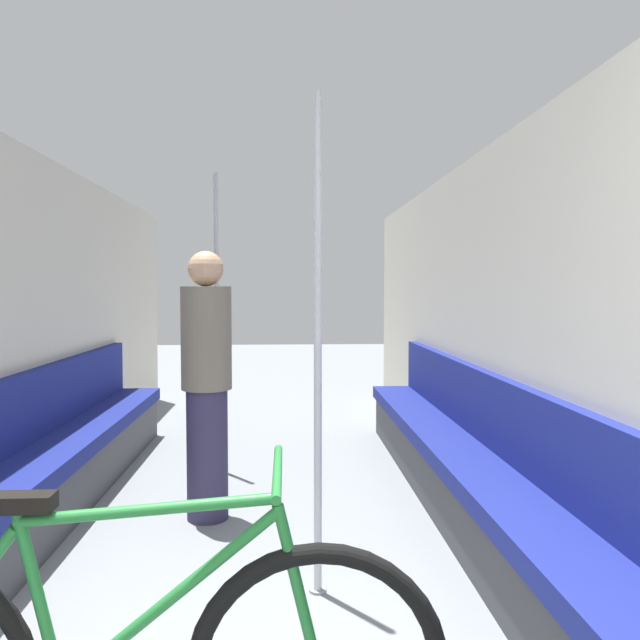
{
  "coord_description": "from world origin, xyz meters",
  "views": [
    {
      "loc": [
        0.17,
        -0.56,
        1.38
      ],
      "look_at": [
        0.33,
        2.33,
        1.24
      ],
      "focal_mm": 35.0,
      "sensor_mm": 36.0,
      "label": 1
    }
  ],
  "objects_px": {
    "bench_seat_row_right": "(476,481)",
    "grab_pole_near": "(318,353)",
    "bench_seat_row_left": "(24,488)",
    "passenger_standing": "(207,382)",
    "grab_pole_far": "(217,327)"
  },
  "relations": [
    {
      "from": "bench_seat_row_right",
      "to": "grab_pole_near",
      "type": "height_order",
      "value": "grab_pole_near"
    },
    {
      "from": "grab_pole_far",
      "to": "bench_seat_row_left",
      "type": "bearing_deg",
      "value": -124.45
    },
    {
      "from": "grab_pole_far",
      "to": "passenger_standing",
      "type": "bearing_deg",
      "value": -87.3
    },
    {
      "from": "bench_seat_row_left",
      "to": "grab_pole_far",
      "type": "bearing_deg",
      "value": 55.55
    },
    {
      "from": "bench_seat_row_left",
      "to": "passenger_standing",
      "type": "height_order",
      "value": "passenger_standing"
    },
    {
      "from": "bench_seat_row_right",
      "to": "grab_pole_far",
      "type": "height_order",
      "value": "grab_pole_far"
    },
    {
      "from": "grab_pole_far",
      "to": "grab_pole_near",
      "type": "bearing_deg",
      "value": -71.3
    },
    {
      "from": "grab_pole_far",
      "to": "passenger_standing",
      "type": "height_order",
      "value": "grab_pole_far"
    },
    {
      "from": "grab_pole_near",
      "to": "grab_pole_far",
      "type": "distance_m",
      "value": 2.07
    },
    {
      "from": "bench_seat_row_left",
      "to": "grab_pole_far",
      "type": "height_order",
      "value": "grab_pole_far"
    },
    {
      "from": "bench_seat_row_left",
      "to": "grab_pole_near",
      "type": "distance_m",
      "value": 1.87
    },
    {
      "from": "grab_pole_far",
      "to": "bench_seat_row_right",
      "type": "bearing_deg",
      "value": -39.57
    },
    {
      "from": "bench_seat_row_left",
      "to": "bench_seat_row_right",
      "type": "bearing_deg",
      "value": 0.0
    },
    {
      "from": "grab_pole_near",
      "to": "grab_pole_far",
      "type": "relative_size",
      "value": 1.0
    },
    {
      "from": "bench_seat_row_left",
      "to": "grab_pole_near",
      "type": "xyz_separation_m",
      "value": [
        1.57,
        -0.64,
        0.8
      ]
    }
  ]
}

